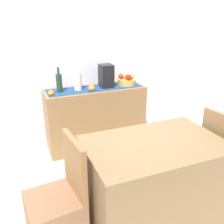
% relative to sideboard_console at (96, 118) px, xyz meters
% --- Properties ---
extents(ground_plane, '(6.40, 6.40, 0.02)m').
position_rel_sideboard_console_xyz_m(ground_plane, '(0.00, -0.92, -0.42)').
color(ground_plane, beige).
rests_on(ground_plane, ground).
extents(room_wall_rear, '(6.40, 0.06, 2.70)m').
position_rel_sideboard_console_xyz_m(room_wall_rear, '(0.00, 0.26, 0.94)').
color(room_wall_rear, silver).
rests_on(room_wall_rear, ground).
extents(sideboard_console, '(1.30, 0.42, 0.82)m').
position_rel_sideboard_console_xyz_m(sideboard_console, '(0.00, 0.00, 0.00)').
color(sideboard_console, olive).
rests_on(sideboard_console, ground).
extents(table_runner, '(1.22, 0.32, 0.01)m').
position_rel_sideboard_console_xyz_m(table_runner, '(0.00, 0.00, 0.41)').
color(table_runner, navy).
rests_on(table_runner, sideboard_console).
extents(fruit_bowl, '(0.24, 0.24, 0.08)m').
position_rel_sideboard_console_xyz_m(fruit_bowl, '(0.45, 0.00, 0.46)').
color(fruit_bowl, gold).
rests_on(fruit_bowl, table_runner).
extents(apple_rear, '(0.07, 0.07, 0.07)m').
position_rel_sideboard_console_xyz_m(apple_rear, '(0.44, 0.03, 0.53)').
color(apple_rear, gold).
rests_on(apple_rear, fruit_bowl).
extents(apple_center, '(0.08, 0.08, 0.08)m').
position_rel_sideboard_console_xyz_m(apple_center, '(0.44, -0.07, 0.53)').
color(apple_center, red).
rests_on(apple_center, fruit_bowl).
extents(apple_front, '(0.08, 0.08, 0.08)m').
position_rel_sideboard_console_xyz_m(apple_front, '(0.50, -0.03, 0.53)').
color(apple_front, olive).
rests_on(apple_front, fruit_bowl).
extents(apple_upper, '(0.07, 0.07, 0.07)m').
position_rel_sideboard_console_xyz_m(apple_upper, '(0.38, 0.03, 0.53)').
color(apple_upper, '#A8282E').
rests_on(apple_upper, fruit_bowl).
extents(wine_bottle, '(0.07, 0.07, 0.31)m').
position_rel_sideboard_console_xyz_m(wine_bottle, '(-0.45, 0.00, 0.53)').
color(wine_bottle, '#213826').
rests_on(wine_bottle, sideboard_console).
extents(coffee_maker, '(0.16, 0.18, 0.30)m').
position_rel_sideboard_console_xyz_m(coffee_maker, '(0.15, 0.00, 0.56)').
color(coffee_maker, black).
rests_on(coffee_maker, sideboard_console).
extents(ceramic_vase, '(0.09, 0.09, 0.23)m').
position_rel_sideboard_console_xyz_m(ceramic_vase, '(-0.22, 0.00, 0.52)').
color(ceramic_vase, silver).
rests_on(ceramic_vase, sideboard_console).
extents(orange_loose_far, '(0.08, 0.08, 0.08)m').
position_rel_sideboard_console_xyz_m(orange_loose_far, '(-0.08, -0.10, 0.45)').
color(orange_loose_far, orange).
rests_on(orange_loose_far, sideboard_console).
extents(orange_loose_end, '(0.07, 0.07, 0.07)m').
position_rel_sideboard_console_xyz_m(orange_loose_end, '(-0.57, -0.10, 0.44)').
color(orange_loose_end, orange).
rests_on(orange_loose_end, sideboard_console).
extents(dining_table, '(1.14, 0.74, 0.74)m').
position_rel_sideboard_console_xyz_m(dining_table, '(0.04, -1.43, -0.04)').
color(dining_table, olive).
rests_on(dining_table, ground).
extents(chair_near_window, '(0.44, 0.44, 0.90)m').
position_rel_sideboard_console_xyz_m(chair_near_window, '(-0.80, -1.43, -0.14)').
color(chair_near_window, '#8D6444').
rests_on(chair_near_window, ground).
extents(chair_by_corner, '(0.45, 0.45, 0.90)m').
position_rel_sideboard_console_xyz_m(chair_by_corner, '(0.87, -1.43, -0.14)').
color(chair_by_corner, '#926342').
rests_on(chair_by_corner, ground).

